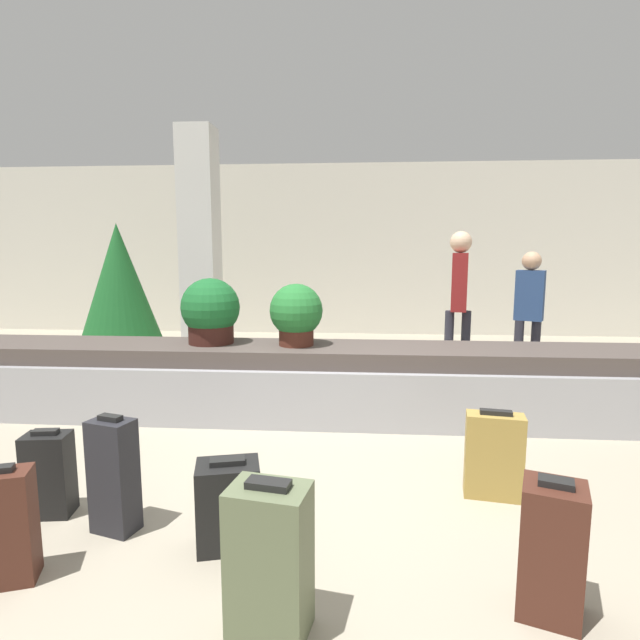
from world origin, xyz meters
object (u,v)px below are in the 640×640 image
(decorated_tree, at_px, (119,287))
(suitcase_0, at_px, (229,504))
(suitcase_4, at_px, (49,474))
(traveler_1, at_px, (459,291))
(suitcase_6, at_px, (494,455))
(potted_plant_0, at_px, (211,312))
(pillar, at_px, (201,250))
(suitcase_3, at_px, (551,550))
(potted_plant_1, at_px, (296,314))
(suitcase_5, at_px, (114,475))
(suitcase_1, at_px, (269,560))
(traveler_0, at_px, (529,306))

(decorated_tree, bearing_deg, suitcase_0, -58.27)
(suitcase_4, height_order, traveler_1, traveler_1)
(suitcase_6, relative_size, potted_plant_0, 0.92)
(pillar, distance_m, potted_plant_0, 2.06)
(suitcase_3, height_order, suitcase_6, suitcase_3)
(suitcase_0, distance_m, potted_plant_0, 2.50)
(suitcase_3, xyz_separation_m, traveler_1, (0.35, 3.98, 0.81))
(potted_plant_1, bearing_deg, suitcase_4, -122.92)
(pillar, xyz_separation_m, decorated_tree, (-1.29, 0.26, -0.52))
(traveler_1, bearing_deg, suitcase_5, -25.51)
(potted_plant_0, relative_size, decorated_tree, 0.32)
(potted_plant_0, distance_m, traveler_1, 2.97)
(suitcase_5, relative_size, suitcase_6, 1.17)
(suitcase_0, bearing_deg, suitcase_3, -28.54)
(suitcase_5, bearing_deg, suitcase_4, 179.90)
(suitcase_1, height_order, potted_plant_1, potted_plant_1)
(suitcase_0, xyz_separation_m, suitcase_3, (1.55, -0.40, 0.07))
(suitcase_0, relative_size, suitcase_3, 0.79)
(suitcase_4, bearing_deg, potted_plant_0, 69.89)
(suitcase_1, distance_m, potted_plant_0, 3.13)
(suitcase_0, distance_m, traveler_1, 4.15)
(suitcase_0, xyz_separation_m, suitcase_4, (-1.18, 0.24, 0.02))
(traveler_0, distance_m, decorated_tree, 5.51)
(pillar, bearing_deg, potted_plant_0, -70.10)
(pillar, relative_size, traveler_1, 1.75)
(suitcase_1, bearing_deg, suitcase_5, 155.86)
(suitcase_1, bearing_deg, potted_plant_1, 104.82)
(traveler_1, distance_m, decorated_tree, 4.68)
(suitcase_0, bearing_deg, potted_plant_0, 94.14)
(suitcase_5, distance_m, potted_plant_1, 2.35)
(traveler_1, bearing_deg, decorated_tree, -88.62)
(decorated_tree, bearing_deg, pillar, -11.58)
(suitcase_1, relative_size, traveler_1, 0.37)
(potted_plant_1, xyz_separation_m, decorated_tree, (-2.81, 2.17, 0.08))
(pillar, height_order, suitcase_1, pillar)
(suitcase_3, distance_m, traveler_0, 4.27)
(suitcase_3, distance_m, suitcase_6, 1.07)
(suitcase_1, relative_size, decorated_tree, 0.34)
(suitcase_3, height_order, decorated_tree, decorated_tree)
(suitcase_6, xyz_separation_m, potted_plant_1, (-1.48, 1.54, 0.72))
(suitcase_0, relative_size, potted_plant_1, 0.84)
(pillar, bearing_deg, potted_plant_1, -51.30)
(suitcase_3, bearing_deg, suitcase_1, -150.80)
(potted_plant_1, bearing_deg, suitcase_3, -60.97)
(suitcase_0, relative_size, decorated_tree, 0.25)
(pillar, height_order, decorated_tree, pillar)
(potted_plant_0, xyz_separation_m, potted_plant_1, (0.85, -0.05, -0.01))
(suitcase_1, xyz_separation_m, potted_plant_1, (-0.23, 2.81, 0.67))
(pillar, distance_m, suitcase_1, 5.19)
(suitcase_6, distance_m, potted_plant_1, 2.26)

